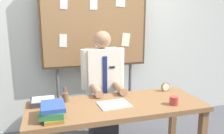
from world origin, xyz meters
TOP-DOWN VIEW (x-y plane):
  - back_wall at (0.00, 1.21)m, footprint 6.40×0.08m
  - desk at (0.00, 0.00)m, footprint 1.81×0.69m
  - person at (0.00, 0.59)m, footprint 0.55×0.56m
  - bulletin_board at (0.00, 1.00)m, footprint 1.47×0.09m
  - book_stack at (-0.64, -0.16)m, footprint 0.23×0.29m
  - open_notebook at (-0.04, -0.02)m, footprint 0.32×0.25m
  - desk_clock at (0.68, 0.23)m, footprint 0.11×0.04m
  - coffee_mug at (0.55, -0.18)m, footprint 0.09×0.09m
  - pen_holder at (-0.50, 0.22)m, footprint 0.07×0.07m
  - paper_tray at (-0.72, 0.21)m, footprint 0.26×0.20m

SIDE VIEW (x-z plane):
  - desk at x=0.00m, z-range 0.28..1.02m
  - person at x=0.00m, z-range -0.05..1.40m
  - open_notebook at x=-0.04m, z-range 0.74..0.75m
  - paper_tray at x=-0.72m, z-range 0.74..0.79m
  - coffee_mug at x=0.55m, z-range 0.74..0.82m
  - desk_clock at x=0.68m, z-range 0.73..0.84m
  - pen_holder at x=-0.50m, z-range 0.71..0.87m
  - book_stack at x=-0.64m, z-range 0.74..0.87m
  - back_wall at x=0.00m, z-range 0.00..2.70m
  - bulletin_board at x=0.00m, z-range 0.44..2.59m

